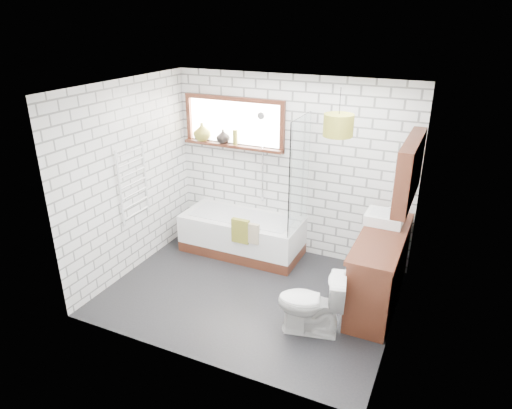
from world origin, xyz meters
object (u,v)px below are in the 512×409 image
at_px(basin, 384,218).
at_px(toilet, 311,303).
at_px(vanity, 379,269).
at_px(pendant, 338,125).
at_px(bathtub, 242,234).

distance_m(basin, toilet, 1.44).
relative_size(vanity, pendant, 4.74).
xyz_separation_m(bathtub, vanity, (2.02, -0.44, 0.17)).
bearing_deg(basin, pendant, -144.80).
height_order(bathtub, pendant, pendant).
relative_size(toilet, pendant, 2.20).
xyz_separation_m(basin, pendant, (-0.54, -0.38, 1.15)).
distance_m(vanity, pendant, 1.76).
height_order(bathtub, basin, basin).
distance_m(bathtub, pendant, 2.36).
bearing_deg(bathtub, pendant, -18.65).
bearing_deg(toilet, basin, 145.22).
bearing_deg(vanity, pendant, -176.45).
distance_m(basin, pendant, 1.33).
bearing_deg(vanity, toilet, -122.21).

